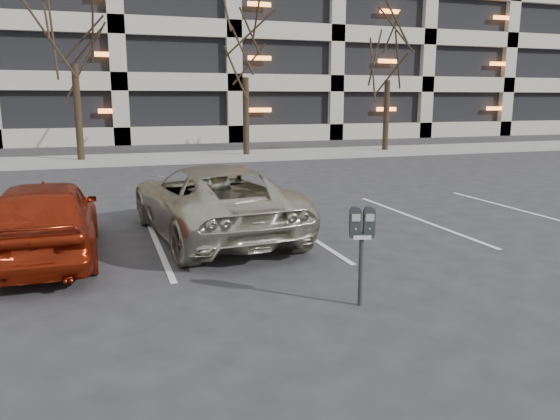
{
  "coord_description": "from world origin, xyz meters",
  "views": [
    {
      "loc": [
        -2.29,
        -7.74,
        2.57
      ],
      "look_at": [
        -0.02,
        -0.89,
        1.09
      ],
      "focal_mm": 35.0,
      "sensor_mm": 36.0,
      "label": 1
    }
  ],
  "objects_px": {
    "suv_silver": "(212,200)",
    "car_red": "(45,219)",
    "parking_meter": "(362,232)",
    "tree_d": "(389,35)",
    "tree_c": "(245,27)",
    "tree_b": "(70,1)"
  },
  "relations": [
    {
      "from": "parking_meter",
      "to": "car_red",
      "type": "xyz_separation_m",
      "value": [
        -3.91,
        3.44,
        -0.28
      ]
    },
    {
      "from": "tree_c",
      "to": "tree_d",
      "type": "relative_size",
      "value": 1.02
    },
    {
      "from": "tree_c",
      "to": "car_red",
      "type": "distance_m",
      "value": 16.85
    },
    {
      "from": "parking_meter",
      "to": "suv_silver",
      "type": "height_order",
      "value": "suv_silver"
    },
    {
      "from": "tree_c",
      "to": "suv_silver",
      "type": "height_order",
      "value": "tree_c"
    },
    {
      "from": "tree_b",
      "to": "tree_c",
      "type": "xyz_separation_m",
      "value": [
        7.0,
        0.0,
        -0.71
      ]
    },
    {
      "from": "suv_silver",
      "to": "car_red",
      "type": "xyz_separation_m",
      "value": [
        -2.88,
        -0.72,
        -0.01
      ]
    },
    {
      "from": "tree_d",
      "to": "parking_meter",
      "type": "relative_size",
      "value": 6.09
    },
    {
      "from": "car_red",
      "to": "suv_silver",
      "type": "bearing_deg",
      "value": -165.97
    },
    {
      "from": "tree_b",
      "to": "suv_silver",
      "type": "xyz_separation_m",
      "value": [
        2.69,
        -13.7,
        -5.61
      ]
    },
    {
      "from": "tree_b",
      "to": "car_red",
      "type": "xyz_separation_m",
      "value": [
        -0.19,
        -14.42,
        -5.62
      ]
    },
    {
      "from": "tree_c",
      "to": "car_red",
      "type": "bearing_deg",
      "value": -116.48
    },
    {
      "from": "tree_b",
      "to": "car_red",
      "type": "height_order",
      "value": "tree_b"
    },
    {
      "from": "tree_b",
      "to": "car_red",
      "type": "bearing_deg",
      "value": -90.74
    },
    {
      "from": "tree_d",
      "to": "suv_silver",
      "type": "bearing_deg",
      "value": -129.53
    },
    {
      "from": "tree_b",
      "to": "parking_meter",
      "type": "distance_m",
      "value": 19.01
    },
    {
      "from": "tree_c",
      "to": "tree_d",
      "type": "bearing_deg",
      "value": 0.0
    },
    {
      "from": "tree_b",
      "to": "tree_d",
      "type": "relative_size",
      "value": 1.14
    },
    {
      "from": "parking_meter",
      "to": "suv_silver",
      "type": "xyz_separation_m",
      "value": [
        -1.03,
        4.16,
        -0.27
      ]
    },
    {
      "from": "parking_meter",
      "to": "car_red",
      "type": "relative_size",
      "value": 0.31
    },
    {
      "from": "tree_d",
      "to": "parking_meter",
      "type": "xyz_separation_m",
      "value": [
        -10.28,
        -17.86,
        -4.53
      ]
    },
    {
      "from": "parking_meter",
      "to": "car_red",
      "type": "height_order",
      "value": "car_red"
    }
  ]
}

